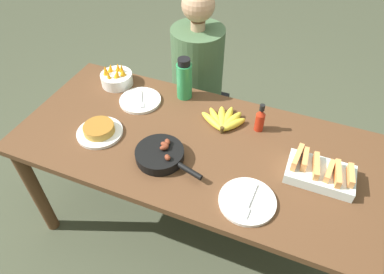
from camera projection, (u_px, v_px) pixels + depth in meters
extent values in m
plane|color=#474C38|center=(192.00, 223.00, 2.17)|extent=(14.00, 14.00, 0.00)
cube|color=brown|center=(192.00, 144.00, 1.67)|extent=(1.73, 0.80, 0.03)
cylinder|color=brown|center=(36.00, 192.00, 1.92)|extent=(0.07, 0.07, 0.70)
cylinder|color=brown|center=(103.00, 117.00, 2.37)|extent=(0.07, 0.07, 0.70)
cylinder|color=brown|center=(346.00, 188.00, 1.94)|extent=(0.07, 0.07, 0.70)
ellipsoid|color=yellow|center=(233.00, 125.00, 1.71)|extent=(0.12, 0.15, 0.04)
ellipsoid|color=yellow|center=(231.00, 121.00, 1.73)|extent=(0.09, 0.18, 0.04)
ellipsoid|color=yellow|center=(227.00, 119.00, 1.75)|extent=(0.04, 0.20, 0.04)
ellipsoid|color=yellow|center=(222.00, 118.00, 1.74)|extent=(0.10, 0.19, 0.04)
ellipsoid|color=yellow|center=(216.00, 119.00, 1.74)|extent=(0.15, 0.17, 0.04)
ellipsoid|color=yellow|center=(212.00, 121.00, 1.73)|extent=(0.16, 0.12, 0.04)
cylinder|color=#4C3819|center=(222.00, 130.00, 1.69)|extent=(0.02, 0.02, 0.04)
cube|color=silver|center=(320.00, 175.00, 1.47)|extent=(0.29, 0.17, 0.05)
cube|color=#F29E56|center=(297.00, 157.00, 1.48)|extent=(0.03, 0.13, 0.05)
cube|color=#F29E56|center=(305.00, 159.00, 1.48)|extent=(0.03, 0.11, 0.05)
cube|color=#F29E56|center=(316.00, 167.00, 1.45)|extent=(0.04, 0.14, 0.04)
cube|color=#F29E56|center=(329.00, 171.00, 1.44)|extent=(0.04, 0.12, 0.04)
cube|color=#F29E56|center=(337.00, 174.00, 1.42)|extent=(0.04, 0.14, 0.04)
cube|color=#F29E56|center=(350.00, 176.00, 1.41)|extent=(0.03, 0.11, 0.04)
cylinder|color=black|center=(160.00, 158.00, 1.57)|extent=(0.22, 0.22, 0.01)
cylinder|color=black|center=(160.00, 154.00, 1.55)|extent=(0.22, 0.22, 0.04)
cylinder|color=black|center=(190.00, 171.00, 1.47)|extent=(0.13, 0.06, 0.02)
ellipsoid|color=brown|center=(164.00, 148.00, 1.53)|extent=(0.05, 0.04, 0.02)
ellipsoid|color=brown|center=(167.00, 157.00, 1.50)|extent=(0.04, 0.04, 0.03)
ellipsoid|color=brown|center=(165.00, 145.00, 1.55)|extent=(0.05, 0.04, 0.03)
ellipsoid|color=brown|center=(167.00, 142.00, 1.56)|extent=(0.05, 0.05, 0.03)
cylinder|color=white|center=(100.00, 133.00, 1.69)|extent=(0.23, 0.23, 0.02)
cylinder|color=gold|center=(99.00, 129.00, 1.67)|extent=(0.15, 0.15, 0.04)
cylinder|color=#9F6624|center=(98.00, 126.00, 1.66)|extent=(0.15, 0.15, 0.00)
cylinder|color=white|center=(140.00, 100.00, 1.87)|extent=(0.23, 0.23, 0.02)
cylinder|color=#B2B2B7|center=(142.00, 96.00, 1.88)|extent=(0.06, 0.10, 0.01)
cube|color=#B2B2B7|center=(142.00, 105.00, 1.82)|extent=(0.04, 0.05, 0.00)
cylinder|color=white|center=(247.00, 201.00, 1.40)|extent=(0.24, 0.24, 0.02)
cylinder|color=#B2B2B7|center=(253.00, 196.00, 1.40)|extent=(0.01, 0.13, 0.01)
cube|color=#B2B2B7|center=(246.00, 213.00, 1.34)|extent=(0.02, 0.05, 0.00)
cylinder|color=white|center=(117.00, 79.00, 1.97)|extent=(0.18, 0.18, 0.07)
cone|color=orange|center=(123.00, 73.00, 1.93)|extent=(0.05, 0.05, 0.04)
cone|color=orange|center=(121.00, 68.00, 1.95)|extent=(0.05, 0.05, 0.06)
cone|color=orange|center=(118.00, 67.00, 1.96)|extent=(0.04, 0.04, 0.06)
cone|color=orange|center=(110.00, 68.00, 1.96)|extent=(0.05, 0.05, 0.06)
cone|color=orange|center=(106.00, 71.00, 1.93)|extent=(0.05, 0.05, 0.06)
cone|color=orange|center=(108.00, 75.00, 1.91)|extent=(0.04, 0.04, 0.05)
cone|color=orange|center=(117.00, 74.00, 1.91)|extent=(0.06, 0.06, 0.06)
cylinder|color=#2D9351|center=(184.00, 81.00, 1.84)|extent=(0.08, 0.08, 0.20)
cylinder|color=black|center=(184.00, 62.00, 1.76)|extent=(0.07, 0.07, 0.04)
cylinder|color=#B72814|center=(260.00, 122.00, 1.68)|extent=(0.05, 0.05, 0.10)
cone|color=#B72814|center=(261.00, 112.00, 1.64)|extent=(0.05, 0.05, 0.03)
cylinder|color=black|center=(262.00, 108.00, 1.62)|extent=(0.03, 0.03, 0.03)
cube|color=black|center=(197.00, 127.00, 2.48)|extent=(0.35, 0.35, 0.46)
cylinder|color=#476642|center=(197.00, 69.00, 2.14)|extent=(0.32, 0.32, 0.53)
cylinder|color=tan|center=(198.00, 25.00, 1.93)|extent=(0.08, 0.08, 0.05)
sphere|color=tan|center=(198.00, 4.00, 1.85)|extent=(0.19, 0.19, 0.19)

